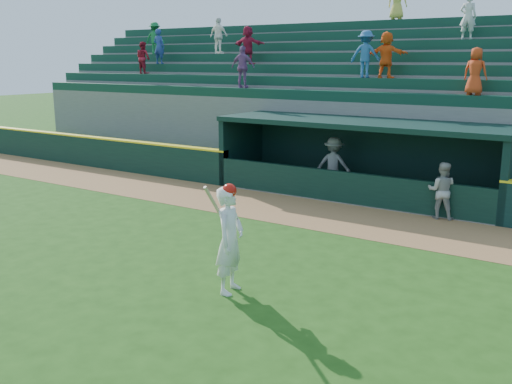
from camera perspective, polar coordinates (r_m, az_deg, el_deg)
ground at (r=12.54m, az=-4.04°, el=-7.18°), size 120.00×120.00×0.00m
warning_track at (r=16.52m, az=6.30°, el=-2.22°), size 40.00×3.00×0.01m
field_wall_left at (r=25.37m, az=-17.31°, el=3.99°), size 15.50×0.30×1.20m
wall_stripe_left at (r=25.28m, az=-17.40°, el=5.40°), size 15.50×0.32×0.06m
dugout_player_front at (r=16.63m, az=18.09°, el=0.13°), size 0.86×0.72×1.60m
dugout_player_inside at (r=19.37m, az=7.76°, el=2.76°), size 1.29×0.89×1.83m
dugout at (r=19.00m, az=10.68°, el=3.81°), size 9.40×2.80×2.46m
stands at (r=23.13m, az=15.15°, el=7.80°), size 34.50×6.25×7.57m
batter_at_plate at (r=10.75m, az=-2.64°, el=-4.70°), size 0.62×0.90×2.13m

